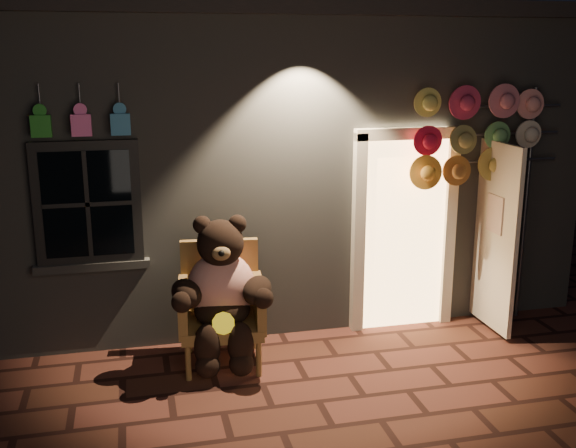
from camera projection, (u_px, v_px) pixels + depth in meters
name	position (u px, v px, depth m)	size (l,w,h in m)	color
ground	(319.00, 401.00, 5.86)	(60.00, 60.00, 0.00)	#562920
shop_building	(241.00, 144.00, 9.19)	(7.30, 5.95, 3.51)	slate
wicker_armchair	(221.00, 304.00, 6.53)	(0.87, 0.80, 1.16)	brown
teddy_bear	(222.00, 291.00, 6.34)	(1.04, 0.84, 1.43)	red
hat_rack	(478.00, 135.00, 7.00)	(1.70, 0.22, 2.61)	#59595E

